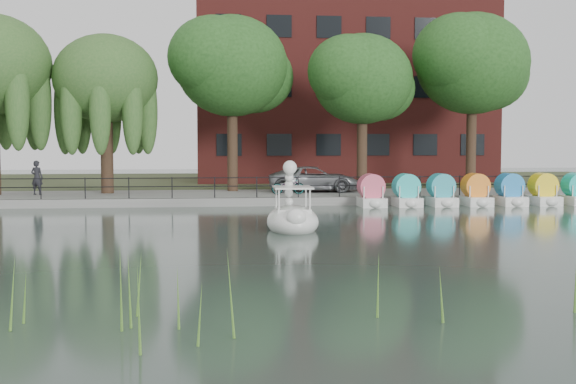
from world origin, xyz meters
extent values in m
plane|color=#3F504B|center=(0.00, 0.00, 0.00)|extent=(120.00, 120.00, 0.00)
cube|color=gray|center=(0.00, 16.00, 0.20)|extent=(40.00, 6.00, 0.40)
cube|color=gray|center=(0.00, 13.05, 0.20)|extent=(40.00, 0.25, 0.40)
cube|color=#47512D|center=(0.00, 30.00, 0.18)|extent=(60.00, 22.00, 0.36)
cylinder|color=black|center=(0.00, 13.25, 1.35)|extent=(32.00, 0.04, 0.04)
cylinder|color=black|center=(0.00, 13.25, 0.95)|extent=(32.00, 0.04, 0.04)
cylinder|color=black|center=(0.00, 13.25, 0.90)|extent=(0.05, 0.05, 1.00)
cube|color=#4C1E16|center=(7.00, 30.00, 9.36)|extent=(20.00, 10.00, 18.00)
cylinder|color=#473323|center=(-7.50, 17.00, 2.30)|extent=(0.60, 0.60, 3.80)
ellipsoid|color=#4C7033|center=(-7.50, 17.00, 6.29)|extent=(5.32, 5.32, 4.52)
cylinder|color=#473323|center=(-1.00, 18.00, 2.65)|extent=(0.60, 0.60, 4.50)
ellipsoid|color=#366E2A|center=(-1.00, 18.00, 7.10)|extent=(6.00, 6.00, 5.10)
cylinder|color=#473323|center=(6.00, 17.50, 2.42)|extent=(0.60, 0.60, 4.05)
ellipsoid|color=#366E2A|center=(6.00, 17.50, 6.43)|extent=(5.40, 5.40, 4.59)
cylinder|color=#473323|center=(12.50, 18.50, 2.76)|extent=(0.60, 0.60, 4.72)
ellipsoid|color=#366E2A|center=(12.50, 18.50, 7.44)|extent=(6.30, 6.30, 5.36)
imported|color=gray|center=(3.29, 16.94, 1.17)|extent=(3.00, 5.75, 1.55)
imported|color=gray|center=(1.70, 15.05, 0.90)|extent=(0.87, 1.80, 1.00)
imported|color=black|center=(-10.82, 16.09, 1.39)|extent=(0.83, 0.68, 1.98)
ellipsoid|color=white|center=(0.61, 3.53, 0.31)|extent=(1.81, 2.84, 0.63)
cube|color=white|center=(0.61, 3.42, 0.63)|extent=(1.16, 1.27, 0.31)
cube|color=white|center=(0.61, 3.47, 1.49)|extent=(1.32, 1.43, 0.06)
ellipsoid|color=white|center=(0.59, 2.32, 0.57)|extent=(0.66, 0.52, 0.58)
sphere|color=white|center=(0.62, 4.47, 2.14)|extent=(0.50, 0.50, 0.50)
cone|color=black|center=(0.62, 4.80, 2.11)|extent=(0.21, 0.27, 0.21)
cylinder|color=yellow|center=(0.62, 4.65, 2.12)|extent=(0.27, 0.11, 0.27)
cube|color=white|center=(5.35, 12.21, 0.22)|extent=(1.15, 1.70, 0.44)
cylinder|color=#E55776|center=(5.35, 12.31, 0.95)|extent=(0.90, 1.20, 0.90)
cube|color=white|center=(7.05, 12.21, 0.22)|extent=(1.15, 1.70, 0.44)
cylinder|color=#28C8C5|center=(7.05, 12.31, 0.95)|extent=(0.90, 1.20, 0.90)
cube|color=white|center=(8.75, 12.21, 0.22)|extent=(1.15, 1.70, 0.44)
cylinder|color=#2AA4B4|center=(8.75, 12.31, 0.95)|extent=(0.90, 1.20, 0.90)
cube|color=white|center=(10.45, 12.21, 0.22)|extent=(1.15, 1.70, 0.44)
cylinder|color=orange|center=(10.45, 12.31, 0.95)|extent=(0.90, 1.20, 0.90)
cube|color=white|center=(12.15, 12.21, 0.22)|extent=(1.15, 1.70, 0.44)
cylinder|color=#1F81D1|center=(12.15, 12.31, 0.95)|extent=(0.90, 1.20, 0.90)
cube|color=white|center=(13.85, 12.21, 0.22)|extent=(1.15, 1.70, 0.44)
cylinder|color=yellow|center=(13.85, 12.31, 0.95)|extent=(0.90, 1.20, 0.90)
cylinder|color=#12BFB6|center=(15.55, 12.31, 0.95)|extent=(0.90, 1.20, 0.90)
camera|label=1|loc=(-2.21, -21.02, 3.06)|focal=45.00mm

